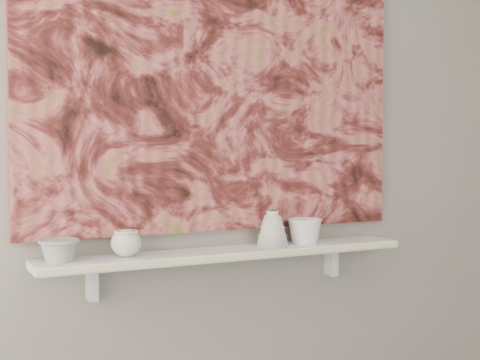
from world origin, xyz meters
TOP-DOWN VIEW (x-y plane):
  - wall_back at (0.00, 1.60)m, footprint 3.60×0.00m
  - shelf at (0.00, 1.51)m, footprint 1.40×0.18m
  - shelf_stripe at (0.00, 1.41)m, footprint 1.40×0.01m
  - bracket_left at (-0.49, 1.57)m, footprint 0.03×0.06m
  - bracket_right at (0.49, 1.57)m, footprint 0.03×0.06m
  - painting at (0.00, 1.59)m, footprint 1.50×0.02m
  - house_motif at (0.45, 1.57)m, footprint 0.09×0.00m
  - bowl_grey at (-0.61, 1.51)m, footprint 0.16×0.16m
  - cup_cream at (-0.39, 1.51)m, footprint 0.12×0.12m
  - bell_vessel at (0.18, 1.51)m, footprint 0.15×0.15m
  - bowl_white at (0.32, 1.51)m, footprint 0.14×0.14m

SIDE VIEW (x-z plane):
  - bracket_left at x=-0.49m, z-range 0.78..0.90m
  - bracket_right at x=0.49m, z-range 0.78..0.90m
  - shelf at x=0.00m, z-range 0.90..0.93m
  - shelf_stripe at x=0.00m, z-range 0.91..0.92m
  - bowl_grey at x=-0.61m, z-range 0.93..1.01m
  - cup_cream at x=-0.39m, z-range 0.93..1.02m
  - bowl_white at x=0.32m, z-range 0.93..1.03m
  - bell_vessel at x=0.18m, z-range 0.93..1.06m
  - house_motif at x=0.45m, z-range 1.19..1.27m
  - wall_back at x=0.00m, z-range -0.45..3.15m
  - painting at x=0.00m, z-range 0.99..2.09m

